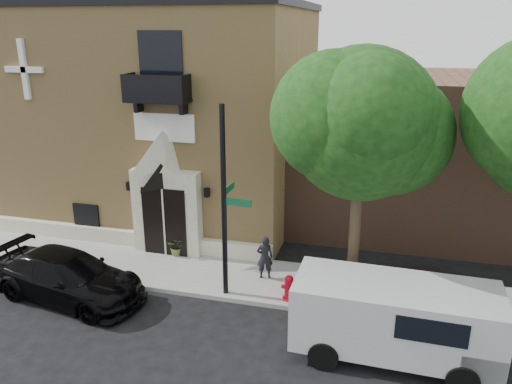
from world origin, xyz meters
TOP-DOWN VIEW (x-y plane):
  - ground at (0.00, 0.00)m, footprint 120.00×120.00m
  - sidewalk at (1.00, 1.50)m, footprint 42.00×3.00m
  - church at (-2.99, 7.95)m, footprint 12.20×11.01m
  - street_tree_left at (6.03, 0.35)m, footprint 4.97×4.38m
  - black_sedan at (-2.78, -1.01)m, footprint 5.52×2.98m
  - cargo_van at (7.44, -1.52)m, footprint 5.26×2.33m
  - street_sign at (2.07, 0.34)m, footprint 0.97×0.97m
  - fire_hydrant at (4.10, 0.42)m, footprint 0.48×0.38m
  - dumpster at (7.72, 0.61)m, footprint 2.20×1.57m
  - planter at (-0.57, 2.49)m, footprint 0.70×0.63m
  - pedestrian_near at (3.03, 1.64)m, footprint 0.64×0.53m

SIDE VIEW (x-z plane):
  - ground at x=0.00m, z-range 0.00..0.00m
  - sidewalk at x=1.00m, z-range 0.00..0.15m
  - planter at x=-0.57m, z-range 0.15..0.85m
  - fire_hydrant at x=4.10m, z-range 0.14..0.98m
  - black_sedan at x=-2.78m, z-range 0.00..1.52m
  - dumpster at x=7.72m, z-range 0.16..1.46m
  - pedestrian_near at x=3.03m, z-range 0.15..1.67m
  - cargo_van at x=7.44m, z-range 0.12..2.24m
  - street_sign at x=2.07m, z-range 0.17..6.26m
  - church at x=-2.99m, z-range -0.02..9.28m
  - street_tree_left at x=6.03m, z-range 1.98..9.75m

